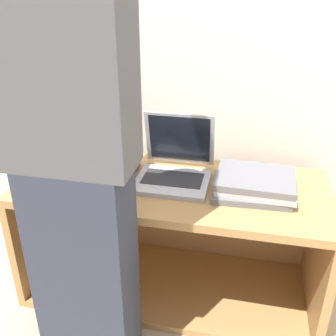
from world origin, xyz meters
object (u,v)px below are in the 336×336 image
laptop_open (175,167)px  laptop_stack_right (254,184)px  person (73,151)px  laptop_stack_left (97,160)px

laptop_open → laptop_stack_right: size_ratio=0.95×
laptop_stack_right → person: bearing=-140.8°
laptop_stack_right → laptop_open: bearing=171.3°
laptop_open → person: (-0.22, -0.52, 0.28)m
laptop_open → person: person is taller
person → laptop_open: bearing=67.1°
laptop_open → person: 0.63m
laptop_stack_left → person: 0.55m
person → laptop_stack_left: bearing=105.3°
laptop_stack_left → laptop_stack_right: (0.70, -0.00, -0.04)m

